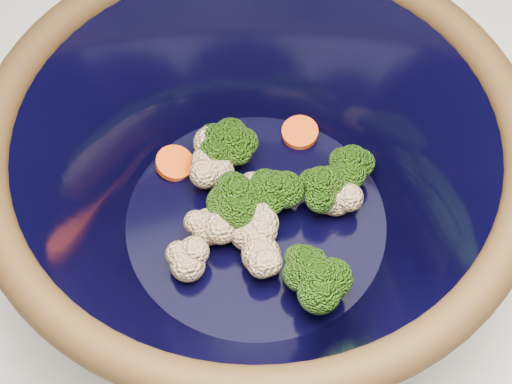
% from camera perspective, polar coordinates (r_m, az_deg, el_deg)
% --- Properties ---
extents(mixing_bowl, '(0.38, 0.38, 0.17)m').
position_cam_1_polar(mixing_bowl, '(0.53, 0.00, 0.95)').
color(mixing_bowl, black).
rests_on(mixing_bowl, counter).
extents(vegetable_pile, '(0.18, 0.19, 0.06)m').
position_cam_1_polar(vegetable_pile, '(0.56, 0.77, -0.50)').
color(vegetable_pile, '#608442').
rests_on(vegetable_pile, mixing_bowl).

